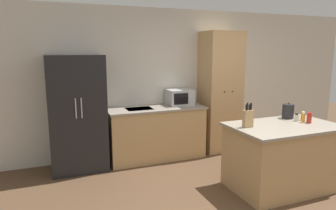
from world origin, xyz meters
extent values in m
plane|color=brown|center=(0.00, 0.00, 0.00)|extent=(14.00, 14.00, 0.00)
cube|color=beige|center=(0.00, 2.33, 1.30)|extent=(7.20, 0.06, 2.60)
cube|color=black|center=(-2.15, 1.98, 0.90)|extent=(0.84, 0.64, 1.81)
cylinder|color=silver|center=(-2.19, 1.65, 1.05)|extent=(0.02, 0.02, 0.30)
cylinder|color=silver|center=(-2.11, 1.65, 1.05)|extent=(0.02, 0.02, 0.30)
cube|color=tan|center=(-0.84, 2.00, 0.44)|extent=(1.65, 0.60, 0.87)
cube|color=gray|center=(-0.84, 2.00, 0.89)|extent=(1.69, 0.64, 0.03)
cube|color=#9EA0A3|center=(-1.14, 2.00, 0.90)|extent=(0.44, 0.34, 0.01)
cube|color=tan|center=(0.44, 2.02, 1.10)|extent=(0.68, 0.56, 2.21)
sphere|color=black|center=(0.35, 1.73, 1.15)|extent=(0.02, 0.02, 0.02)
sphere|color=black|center=(0.52, 1.73, 1.15)|extent=(0.02, 0.02, 0.02)
cube|color=tan|center=(0.38, 0.27, 0.43)|extent=(1.41, 0.86, 0.85)
cube|color=gray|center=(0.38, 0.27, 0.87)|extent=(1.47, 0.92, 0.03)
cube|color=#B2B5B7|center=(-0.36, 2.09, 1.04)|extent=(0.44, 0.38, 0.28)
cube|color=black|center=(-0.41, 1.90, 1.04)|extent=(0.27, 0.01, 0.19)
cube|color=tan|center=(-0.15, 0.36, 1.00)|extent=(0.13, 0.07, 0.22)
cylinder|color=black|center=(-0.19, 0.35, 1.15)|extent=(0.02, 0.02, 0.08)
cylinder|color=black|center=(-0.18, 0.36, 1.16)|extent=(0.02, 0.02, 0.09)
cylinder|color=black|center=(-0.16, 0.37, 1.16)|extent=(0.02, 0.02, 0.10)
cylinder|color=black|center=(-0.14, 0.36, 1.15)|extent=(0.02, 0.02, 0.07)
cylinder|color=black|center=(-0.12, 0.36, 1.16)|extent=(0.02, 0.02, 0.09)
cylinder|color=black|center=(-0.11, 0.36, 1.16)|extent=(0.02, 0.02, 0.09)
cylinder|color=beige|center=(0.80, 0.28, 0.93)|extent=(0.05, 0.05, 0.09)
cylinder|color=red|center=(0.80, 0.28, 0.98)|extent=(0.04, 0.04, 0.02)
cylinder|color=beige|center=(0.69, 0.38, 0.93)|extent=(0.05, 0.05, 0.09)
cylinder|color=black|center=(0.69, 0.38, 0.99)|extent=(0.04, 0.04, 0.02)
cylinder|color=orange|center=(0.82, 0.41, 0.94)|extent=(0.05, 0.05, 0.10)
cylinder|color=#E5DB4C|center=(0.82, 0.41, 1.00)|extent=(0.03, 0.03, 0.02)
cylinder|color=orange|center=(0.72, 0.29, 0.95)|extent=(0.04, 0.04, 0.12)
cylinder|color=silver|center=(0.72, 0.29, 1.02)|extent=(0.03, 0.03, 0.03)
cylinder|color=#B2281E|center=(0.76, 0.23, 0.95)|extent=(0.06, 0.06, 0.12)
cylinder|color=red|center=(0.76, 0.23, 1.02)|extent=(0.04, 0.04, 0.03)
cylinder|color=#232326|center=(0.71, 0.57, 0.99)|extent=(0.17, 0.17, 0.21)
sphere|color=#262628|center=(0.71, 0.57, 1.11)|extent=(0.02, 0.02, 0.02)
camera|label=1|loc=(-2.51, -2.77, 1.88)|focal=32.00mm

